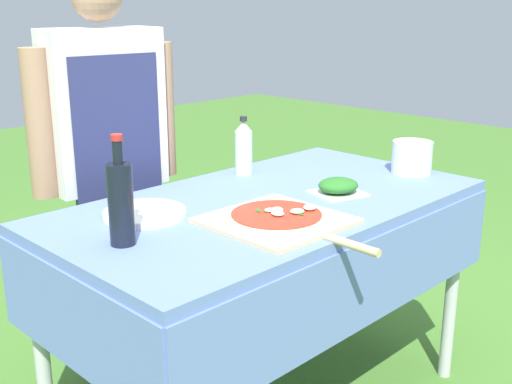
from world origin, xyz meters
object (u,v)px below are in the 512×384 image
(person_cook, at_px, (107,150))
(herb_container, at_px, (338,186))
(plate_stack, at_px, (145,213))
(water_bottle, at_px, (244,148))
(prep_table, at_px, (268,227))
(mixing_tub, at_px, (412,157))
(pizza_on_peel, at_px, (279,219))
(oil_bottle, at_px, (121,202))

(person_cook, height_order, herb_container, person_cook)
(person_cook, height_order, plate_stack, person_cook)
(water_bottle, relative_size, plate_stack, 0.88)
(prep_table, bearing_deg, herb_container, -29.32)
(prep_table, height_order, water_bottle, water_bottle)
(water_bottle, distance_m, mixing_tub, 0.64)
(prep_table, xyz_separation_m, person_cook, (-0.21, 0.63, 0.20))
(prep_table, xyz_separation_m, pizza_on_peel, (-0.15, -0.18, 0.11))
(water_bottle, bearing_deg, mixing_tub, -43.60)
(person_cook, distance_m, oil_bottle, 0.73)
(person_cook, distance_m, pizza_on_peel, 0.82)
(person_cook, relative_size, water_bottle, 6.98)
(oil_bottle, bearing_deg, plate_stack, 40.69)
(prep_table, height_order, plate_stack, plate_stack)
(water_bottle, height_order, herb_container, water_bottle)
(oil_bottle, xyz_separation_m, plate_stack, (0.18, 0.15, -0.11))
(oil_bottle, height_order, mixing_tub, oil_bottle)
(herb_container, distance_m, plate_stack, 0.67)
(oil_bottle, relative_size, herb_container, 1.51)
(prep_table, distance_m, mixing_tub, 0.67)
(person_cook, bearing_deg, herb_container, 125.36)
(herb_container, height_order, mixing_tub, mixing_tub)
(person_cook, distance_m, water_bottle, 0.51)
(pizza_on_peel, relative_size, herb_container, 2.77)
(mixing_tub, bearing_deg, water_bottle, 136.40)
(mixing_tub, height_order, plate_stack, mixing_tub)
(pizza_on_peel, height_order, oil_bottle, oil_bottle)
(person_cook, xyz_separation_m, pizza_on_peel, (0.06, -0.82, -0.09))
(prep_table, relative_size, water_bottle, 6.70)
(water_bottle, bearing_deg, oil_bottle, -157.96)
(prep_table, height_order, herb_container, herb_container)
(person_cook, bearing_deg, plate_stack, 75.34)
(pizza_on_peel, relative_size, mixing_tub, 3.65)
(pizza_on_peel, distance_m, water_bottle, 0.58)
(water_bottle, bearing_deg, herb_container, -84.10)
(person_cook, xyz_separation_m, herb_container, (0.42, -0.76, -0.08))
(pizza_on_peel, distance_m, plate_stack, 0.41)
(pizza_on_peel, bearing_deg, water_bottle, 56.77)
(plate_stack, bearing_deg, pizza_on_peel, -53.81)
(prep_table, height_order, oil_bottle, oil_bottle)
(oil_bottle, distance_m, water_bottle, 0.80)
(person_cook, height_order, oil_bottle, person_cook)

